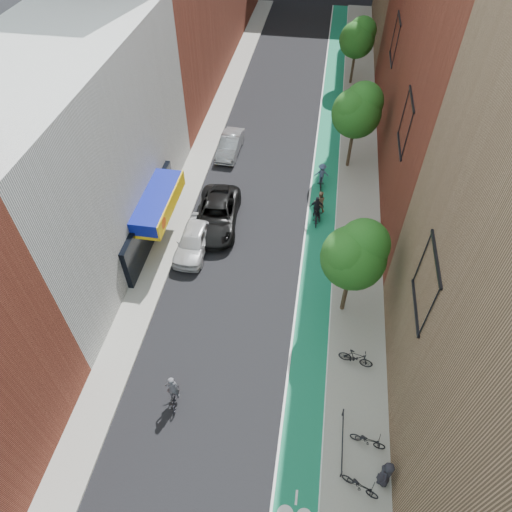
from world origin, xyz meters
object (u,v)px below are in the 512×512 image
at_px(parked_car_white, 194,240).
at_px(pedestrian, 386,473).
at_px(parked_car_silver, 230,145).
at_px(cyclist_lane_far, 321,177).
at_px(parked_car_black, 217,215).
at_px(cyclist_lead, 174,394).
at_px(cyclist_lane_mid, 316,212).
at_px(cyclist_lane_near, 319,206).

height_order(parked_car_white, pedestrian, pedestrian).
xyz_separation_m(parked_car_silver, cyclist_lane_far, (7.47, -3.28, 0.12)).
bearing_deg(parked_car_black, pedestrian, -59.31).
relative_size(parked_car_white, cyclist_lane_far, 2.40).
height_order(cyclist_lead, pedestrian, cyclist_lead).
distance_m(parked_car_white, parked_car_silver, 11.08).
bearing_deg(parked_car_white, cyclist_lead, -79.81).
bearing_deg(parked_car_white, pedestrian, -46.13).
xyz_separation_m(parked_car_silver, cyclist_lane_mid, (7.37, -7.11, -0.01)).
distance_m(cyclist_lead, cyclist_lane_mid, 15.42).
bearing_deg(cyclist_lane_far, cyclist_lead, 66.65).
bearing_deg(cyclist_lane_mid, cyclist_lane_far, -96.20).
height_order(cyclist_lead, cyclist_lane_mid, cyclist_lead).
relative_size(cyclist_lane_mid, pedestrian, 1.14).
xyz_separation_m(parked_car_white, cyclist_lead, (1.65, -10.29, -0.06)).
bearing_deg(parked_car_white, cyclist_lane_mid, 28.88).
height_order(cyclist_lane_near, pedestrian, cyclist_lane_near).
bearing_deg(cyclist_lane_mid, parked_car_white, 23.17).
bearing_deg(cyclist_lead, cyclist_lane_mid, -124.95).
bearing_deg(cyclist_lane_mid, parked_car_silver, -48.62).
xyz_separation_m(parked_car_silver, cyclist_lead, (1.49, -21.37, 0.01)).
distance_m(parked_car_silver, cyclist_lane_far, 8.16).
bearing_deg(cyclist_lane_far, cyclist_lane_near, 85.73).
xyz_separation_m(cyclist_lead, pedestrian, (9.91, -2.20, 0.28)).
relative_size(parked_car_white, cyclist_lane_near, 2.31).
xyz_separation_m(cyclist_lead, cyclist_lane_near, (6.03, 14.79, 0.10)).
xyz_separation_m(parked_car_silver, cyclist_lane_near, (7.52, -6.58, 0.11)).
bearing_deg(parked_car_white, cyclist_lane_far, 46.71).
bearing_deg(cyclist_lead, parked_car_black, -99.45).
bearing_deg(cyclist_lane_near, pedestrian, 93.44).
distance_m(parked_car_white, cyclist_lane_near, 8.90).
bearing_deg(cyclist_lane_near, parked_car_silver, -50.59).
xyz_separation_m(parked_car_white, cyclist_lane_near, (7.68, 4.50, 0.04)).
relative_size(parked_car_black, pedestrian, 3.47).
bearing_deg(parked_car_silver, cyclist_lane_mid, -41.96).
bearing_deg(cyclist_lane_near, cyclist_lane_far, -98.64).
distance_m(parked_car_white, pedestrian, 17.01).
distance_m(cyclist_lead, cyclist_lane_far, 19.06).
bearing_deg(cyclist_lane_mid, cyclist_lead, 62.96).
bearing_deg(cyclist_lane_far, cyclist_lane_mid, 83.39).
height_order(parked_car_silver, cyclist_lane_near, cyclist_lane_near).
bearing_deg(parked_car_black, parked_car_white, -115.00).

